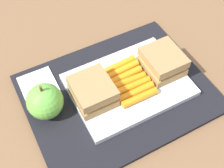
% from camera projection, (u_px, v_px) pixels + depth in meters
% --- Properties ---
extents(ground_plane, '(2.40, 2.40, 0.00)m').
position_uv_depth(ground_plane, '(117.00, 94.00, 0.60)').
color(ground_plane, brown).
extents(lunchbag_mat, '(0.36, 0.28, 0.01)m').
position_uv_depth(lunchbag_mat, '(117.00, 93.00, 0.60)').
color(lunchbag_mat, black).
rests_on(lunchbag_mat, ground_plane).
extents(food_tray, '(0.23, 0.17, 0.01)m').
position_uv_depth(food_tray, '(128.00, 85.00, 0.59)').
color(food_tray, white).
rests_on(food_tray, lunchbag_mat).
extents(sandwich_half_left, '(0.07, 0.08, 0.04)m').
position_uv_depth(sandwich_half_left, '(163.00, 62.00, 0.59)').
color(sandwich_half_left, '#9E7A4C').
rests_on(sandwich_half_left, food_tray).
extents(sandwich_half_right, '(0.07, 0.08, 0.04)m').
position_uv_depth(sandwich_half_right, '(93.00, 92.00, 0.55)').
color(sandwich_half_right, '#9E7A4C').
rests_on(sandwich_half_right, food_tray).
extents(carrot_sticks_bundle, '(0.08, 0.10, 0.02)m').
position_uv_depth(carrot_sticks_bundle, '(129.00, 81.00, 0.58)').
color(carrot_sticks_bundle, orange).
rests_on(carrot_sticks_bundle, food_tray).
extents(apple, '(0.07, 0.07, 0.08)m').
position_uv_depth(apple, '(45.00, 101.00, 0.54)').
color(apple, '#66B742').
rests_on(apple, lunchbag_mat).
extents(paper_napkin, '(0.07, 0.07, 0.00)m').
position_uv_depth(paper_napkin, '(38.00, 84.00, 0.60)').
color(paper_napkin, white).
rests_on(paper_napkin, lunchbag_mat).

